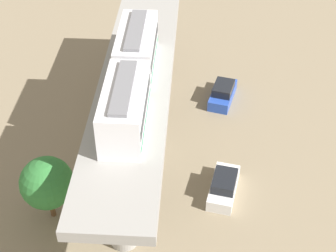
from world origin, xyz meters
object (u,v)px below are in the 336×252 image
train (131,76)px  tree_near_viaduct (47,183)px  parked_car_white (224,186)px  parked_car_blue (223,93)px

train → tree_near_viaduct: train is taller
tree_near_viaduct → train: bearing=-134.8°
parked_car_white → tree_near_viaduct: (12.02, 2.79, 2.49)m
parked_car_blue → tree_near_viaduct: size_ratio=0.89×
train → parked_car_white: train is taller
train → parked_car_white: (-6.73, 2.53, -7.67)m
train → parked_car_blue: 13.62m
train → parked_car_white: size_ratio=3.03×
train → parked_car_white: 10.52m
parked_car_blue → tree_near_viaduct: 18.89m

